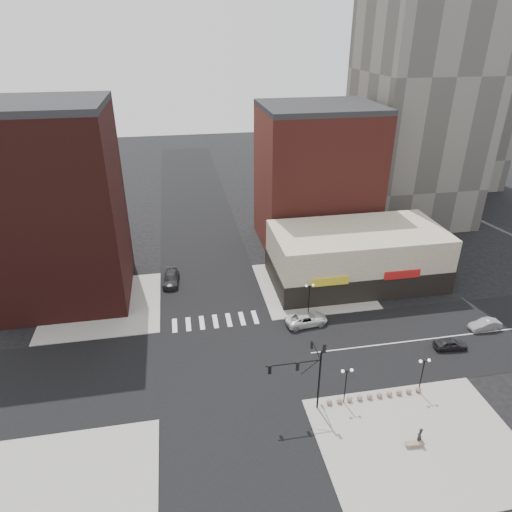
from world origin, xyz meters
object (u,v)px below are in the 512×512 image
object	(u,v)px
traffic_signal	(309,367)
street_lamp_se_a	(346,377)
dark_sedan_east	(451,344)
dark_sedan_north	(171,278)
street_lamp_se_b	(423,367)
white_suv	(306,319)
street_lamp_ne	(309,291)
silver_sedan	(485,325)
stone_bench	(414,444)
pedestrian	(420,435)

from	to	relation	value
traffic_signal	street_lamp_se_a	size ratio (longest dim) A/B	1.87
dark_sedan_east	dark_sedan_north	distance (m)	37.85
traffic_signal	street_lamp_se_b	bearing A→B (deg)	-0.82
white_suv	street_lamp_ne	bearing A→B (deg)	-28.13
street_lamp_se_a	silver_sedan	size ratio (longest dim) A/B	1.06
street_lamp_ne	dark_sedan_east	size ratio (longest dim) A/B	1.09
white_suv	stone_bench	world-z (taller)	white_suv
pedestrian	white_suv	bearing A→B (deg)	-106.32
dark_sedan_east	dark_sedan_north	bearing A→B (deg)	61.61
street_lamp_se_b	street_lamp_ne	size ratio (longest dim) A/B	1.00
white_suv	stone_bench	bearing A→B (deg)	-174.28
silver_sedan	stone_bench	world-z (taller)	silver_sedan
traffic_signal	street_lamp_ne	bearing A→B (deg)	73.25
street_lamp_se_b	street_lamp_ne	xyz separation A→B (m)	(-7.00, 16.00, 0.00)
street_lamp_se_b	white_suv	distance (m)	15.95
street_lamp_se_a	dark_sedan_east	xyz separation A→B (m)	(15.08, 5.93, -2.64)
street_lamp_ne	dark_sedan_east	world-z (taller)	street_lamp_ne
traffic_signal	street_lamp_se_a	xyz separation A→B (m)	(3.76, -0.17, -1.67)
street_lamp_ne	white_suv	world-z (taller)	street_lamp_ne
white_suv	dark_sedan_north	xyz separation A→B (m)	(-16.45, 13.35, 0.04)
dark_sedan_north	traffic_signal	bearing A→B (deg)	-59.28
silver_sedan	stone_bench	xyz separation A→B (m)	(-17.00, -14.78, -0.32)
silver_sedan	stone_bench	bearing A→B (deg)	-52.32
silver_sedan	dark_sedan_north	xyz separation A→B (m)	(-37.73, 18.30, 0.12)
pedestrian	stone_bench	world-z (taller)	pedestrian
street_lamp_se_b	stone_bench	distance (m)	7.75
stone_bench	street_lamp_se_b	bearing A→B (deg)	63.19
dark_sedan_east	stone_bench	size ratio (longest dim) A/B	2.25
street_lamp_ne	pedestrian	distance (m)	22.30
silver_sedan	dark_sedan_north	bearing A→B (deg)	-119.20
silver_sedan	pedestrian	size ratio (longest dim) A/B	2.33
dark_sedan_north	pedestrian	size ratio (longest dim) A/B	3.15
white_suv	street_lamp_se_a	bearing A→B (deg)	173.28
street_lamp_se_b	pedestrian	bearing A→B (deg)	-118.20
dark_sedan_north	silver_sedan	bearing A→B (deg)	-20.44
white_suv	dark_sedan_east	xyz separation A→B (m)	(15.04, -7.65, -0.09)
pedestrian	street_lamp_se_a	bearing A→B (deg)	-80.46
street_lamp_ne	dark_sedan_north	xyz separation A→B (m)	(-17.41, 10.93, -2.52)
street_lamp_ne	dark_sedan_north	size ratio (longest dim) A/B	0.78
dark_sedan_north	stone_bench	size ratio (longest dim) A/B	3.15
street_lamp_se_a	dark_sedan_east	world-z (taller)	street_lamp_se_a
white_suv	dark_sedan_east	distance (m)	16.87
pedestrian	stone_bench	size ratio (longest dim) A/B	1.00
traffic_signal	silver_sedan	bearing A→B (deg)	18.64
street_lamp_se_a	street_lamp_se_b	world-z (taller)	same
street_lamp_ne	stone_bench	size ratio (longest dim) A/B	2.47
white_suv	pedestrian	size ratio (longest dim) A/B	3.13
dark_sedan_east	silver_sedan	xyz separation A→B (m)	(6.24, 2.70, -0.00)
street_lamp_se_b	street_lamp_se_a	bearing A→B (deg)	180.00
street_lamp_ne	stone_bench	distance (m)	22.59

